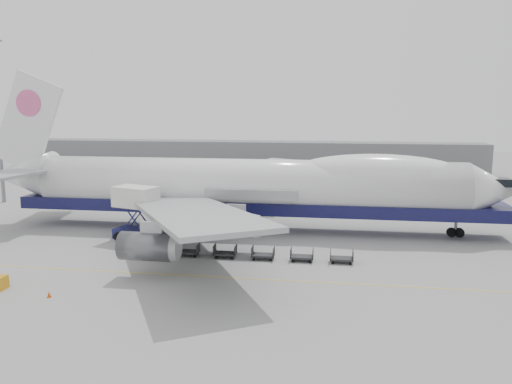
# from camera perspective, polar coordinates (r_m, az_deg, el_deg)

# --- Properties ---
(ground) EXTENTS (260.00, 260.00, 0.00)m
(ground) POSITION_cam_1_polar(r_m,az_deg,el_deg) (51.66, -3.20, -7.48)
(ground) COLOR gray
(ground) RESTS_ON ground
(apron_line) EXTENTS (60.00, 0.15, 0.01)m
(apron_line) POSITION_cam_1_polar(r_m,az_deg,el_deg) (46.10, -4.73, -9.65)
(apron_line) COLOR gold
(apron_line) RESTS_ON ground
(hangar) EXTENTS (110.00, 8.00, 7.00)m
(hangar) POSITION_cam_1_polar(r_m,az_deg,el_deg) (120.56, -1.10, 4.18)
(hangar) COLOR slate
(hangar) RESTS_ON ground
(airliner) EXTENTS (67.00, 55.30, 19.98)m
(airliner) POSITION_cam_1_polar(r_m,az_deg,el_deg) (61.78, -0.40, 0.76)
(airliner) COLOR white
(airliner) RESTS_ON ground
(catering_truck) EXTENTS (5.87, 4.78, 6.18)m
(catering_truck) POSITION_cam_1_polar(r_m,az_deg,el_deg) (59.48, -13.54, -1.99)
(catering_truck) COLOR #191B4B
(catering_truck) RESTS_ON ground
(traffic_cone) EXTENTS (0.35, 0.35, 0.51)m
(traffic_cone) POSITION_cam_1_polar(r_m,az_deg,el_deg) (44.59, -22.58, -10.76)
(traffic_cone) COLOR #D9440B
(traffic_cone) RESTS_ON ground
(dolly_0) EXTENTS (2.30, 1.35, 1.30)m
(dolly_0) POSITION_cam_1_polar(r_m,az_deg,el_deg) (53.62, -11.83, -6.44)
(dolly_0) COLOR #2D2D30
(dolly_0) RESTS_ON ground
(dolly_1) EXTENTS (2.30, 1.35, 1.30)m
(dolly_1) POSITION_cam_1_polar(r_m,az_deg,el_deg) (52.41, -7.78, -6.69)
(dolly_1) COLOR #2D2D30
(dolly_1) RESTS_ON ground
(dolly_2) EXTENTS (2.30, 1.35, 1.30)m
(dolly_2) POSITION_cam_1_polar(r_m,az_deg,el_deg) (51.47, -3.55, -6.93)
(dolly_2) COLOR #2D2D30
(dolly_2) RESTS_ON ground
(dolly_3) EXTENTS (2.30, 1.35, 1.30)m
(dolly_3) POSITION_cam_1_polar(r_m,az_deg,el_deg) (50.82, 0.81, -7.13)
(dolly_3) COLOR #2D2D30
(dolly_3) RESTS_ON ground
(dolly_4) EXTENTS (2.30, 1.35, 1.30)m
(dolly_4) POSITION_cam_1_polar(r_m,az_deg,el_deg) (50.46, 5.26, -7.30)
(dolly_4) COLOR #2D2D30
(dolly_4) RESTS_ON ground
(dolly_5) EXTENTS (2.30, 1.35, 1.30)m
(dolly_5) POSITION_cam_1_polar(r_m,az_deg,el_deg) (50.41, 9.75, -7.42)
(dolly_5) COLOR #2D2D30
(dolly_5) RESTS_ON ground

